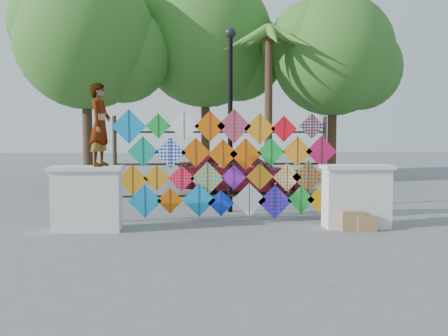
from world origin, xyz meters
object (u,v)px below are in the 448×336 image
Objects in this scene: kite_rack at (226,165)px; sedan at (242,172)px; vendor_woman at (100,125)px; lamppost at (230,101)px.

kite_rack is 1.20× the size of sedan.
kite_rack is at bearing -177.69° from sedan.
kite_rack is at bearing -57.91° from vendor_woman.
kite_rack is 2.82m from vendor_woman.
kite_rack reaches higher than sedan.
vendor_woman is 0.36× the size of lamppost.
sedan is (0.90, 4.95, -0.52)m from kite_rack.
vendor_woman reaches higher than kite_rack.
sedan is at bearing -18.27° from vendor_woman.
lamppost is at bearing -39.17° from vendor_woman.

